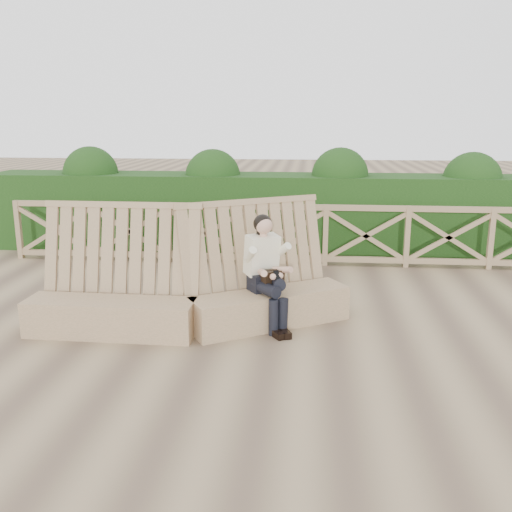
{
  "coord_description": "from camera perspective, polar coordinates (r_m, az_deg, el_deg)",
  "views": [
    {
      "loc": [
        0.42,
        -6.53,
        2.6
      ],
      "look_at": [
        -0.23,
        0.4,
        0.9
      ],
      "focal_mm": 40.0,
      "sensor_mm": 36.0,
      "label": 1
    }
  ],
  "objects": [
    {
      "name": "woman",
      "position": [
        7.16,
        1.05,
        -1.2
      ],
      "size": [
        0.68,
        0.9,
        1.42
      ],
      "rotation": [
        0.0,
        0.0,
        0.58
      ],
      "color": "black",
      "rests_on": "ground"
    },
    {
      "name": "ground",
      "position": [
        7.04,
        1.62,
        -7.95
      ],
      "size": [
        60.0,
        60.0,
        0.0
      ],
      "primitive_type": "plane",
      "color": "brown",
      "rests_on": "ground"
    },
    {
      "name": "bench",
      "position": [
        7.22,
        -6.46,
        -4.14
      ],
      "size": [
        3.97,
        1.74,
        1.58
      ],
      "rotation": [
        0.0,
        0.0,
        0.27
      ],
      "color": "olive",
      "rests_on": "ground"
    },
    {
      "name": "guardrail",
      "position": [
        10.24,
        2.93,
        2.18
      ],
      "size": [
        10.1,
        0.09,
        1.1
      ],
      "color": "olive",
      "rests_on": "ground"
    },
    {
      "name": "hedge",
      "position": [
        11.39,
        3.21,
        4.35
      ],
      "size": [
        12.0,
        1.2,
        1.5
      ],
      "primitive_type": "cube",
      "color": "black",
      "rests_on": "ground"
    }
  ]
}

